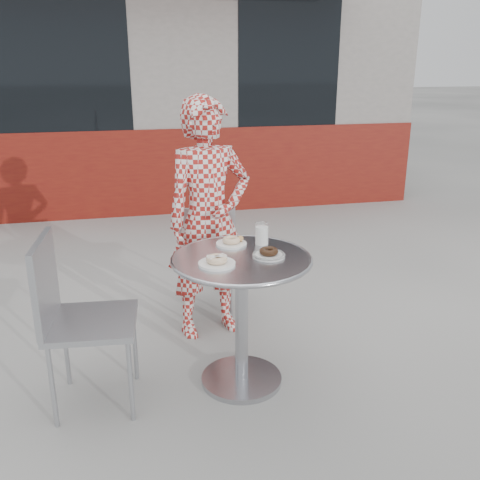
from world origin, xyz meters
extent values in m
plane|color=#AAA8A2|center=(0.00, 0.00, 0.00)|extent=(60.00, 60.00, 0.00)
cube|color=gray|center=(0.00, 5.60, 1.50)|extent=(6.00, 4.00, 3.00)
cube|color=maroon|center=(0.00, 3.68, 0.50)|extent=(6.02, 0.20, 1.00)
cube|color=black|center=(-1.20, 3.61, 1.70)|extent=(1.60, 0.04, 1.40)
cube|color=black|center=(1.40, 3.61, 1.70)|extent=(1.20, 0.04, 1.40)
cylinder|color=silver|center=(0.04, 0.00, 0.02)|extent=(0.46, 0.46, 0.03)
cylinder|color=silver|center=(0.04, 0.00, 0.38)|extent=(0.07, 0.07, 0.73)
cylinder|color=silver|center=(0.04, 0.00, 0.75)|extent=(0.73, 0.73, 0.02)
torus|color=silver|center=(0.04, 0.00, 0.75)|extent=(0.76, 0.76, 0.03)
cube|color=#A6A9AE|center=(0.00, 1.00, 0.42)|extent=(0.43, 0.43, 0.03)
cube|color=#A6A9AE|center=(-0.02, 0.82, 0.62)|extent=(0.39, 0.07, 0.39)
cube|color=#A6A9AE|center=(-0.75, -0.01, 0.47)|extent=(0.48, 0.48, 0.03)
cube|color=#A6A9AE|center=(-0.96, 0.01, 0.71)|extent=(0.07, 0.44, 0.44)
imported|color=maroon|center=(-0.03, 0.66, 0.78)|extent=(0.64, 0.49, 1.56)
cylinder|color=white|center=(0.02, 0.21, 0.77)|extent=(0.17, 0.17, 0.01)
torus|color=#C1834A|center=(0.02, 0.21, 0.79)|extent=(0.10, 0.10, 0.03)
sphere|color=#B77A3F|center=(0.08, 0.22, 0.79)|extent=(0.03, 0.03, 0.03)
cylinder|color=white|center=(-0.11, -0.08, 0.77)|extent=(0.19, 0.19, 0.01)
torus|color=#C1834A|center=(-0.11, -0.08, 0.79)|extent=(0.11, 0.11, 0.04)
cylinder|color=white|center=(0.18, -0.02, 0.77)|extent=(0.17, 0.17, 0.01)
torus|color=black|center=(0.18, -0.02, 0.79)|extent=(0.10, 0.10, 0.03)
torus|color=black|center=(0.18, -0.02, 0.77)|extent=(0.18, 0.18, 0.02)
cylinder|color=white|center=(0.20, 0.19, 0.81)|extent=(0.07, 0.07, 0.10)
cylinder|color=white|center=(0.20, 0.19, 0.83)|extent=(0.08, 0.08, 0.12)
camera|label=1|loc=(-0.54, -2.58, 1.76)|focal=40.00mm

